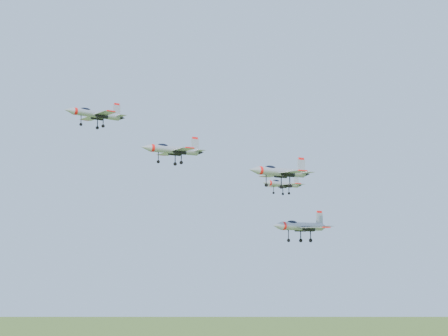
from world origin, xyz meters
name	(u,v)px	position (x,y,z in m)	size (l,w,h in m)	color
jet_lead	(95,114)	(-16.67, 16.52, 142.13)	(13.69, 11.62, 3.71)	#94989F
jet_left_high	(172,150)	(-6.31, -2.79, 132.61)	(12.99, 10.87, 3.48)	#94989F
jet_right_high	(280,172)	(5.10, -22.38, 126.99)	(12.25, 10.25, 3.28)	#94989F
jet_left_low	(282,184)	(19.99, 4.07, 127.99)	(10.70, 9.00, 2.87)	#94989F
jet_right_low	(300,226)	(14.39, -12.70, 118.74)	(13.43, 11.39, 3.64)	#94989F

